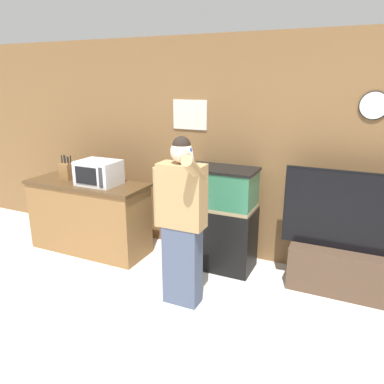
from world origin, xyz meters
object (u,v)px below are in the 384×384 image
(counter_island, at_px, (89,216))
(microwave, at_px, (99,173))
(tv_on_stand, at_px, (351,259))
(person_standing, at_px, (181,221))
(knife_block, at_px, (66,171))
(aquarium_on_stand, at_px, (218,218))

(counter_island, xyz_separation_m, microwave, (0.21, -0.01, 0.59))
(tv_on_stand, relative_size, person_standing, 0.87)
(tv_on_stand, bearing_deg, microwave, -174.05)
(microwave, xyz_separation_m, knife_block, (-0.52, 0.01, -0.04))
(counter_island, relative_size, knife_block, 5.09)
(counter_island, bearing_deg, knife_block, -179.47)
(microwave, bearing_deg, knife_block, 178.81)
(tv_on_stand, bearing_deg, person_standing, -149.82)
(aquarium_on_stand, distance_m, person_standing, 0.89)
(counter_island, bearing_deg, aquarium_on_stand, 9.39)
(aquarium_on_stand, bearing_deg, tv_on_stand, 0.54)
(microwave, relative_size, person_standing, 0.29)
(counter_island, distance_m, microwave, 0.63)
(knife_block, height_order, tv_on_stand, tv_on_stand)
(knife_block, xyz_separation_m, person_standing, (1.90, -0.57, -0.15))
(microwave, distance_m, tv_on_stand, 2.95)
(knife_block, distance_m, tv_on_stand, 3.45)
(microwave, xyz_separation_m, aquarium_on_stand, (1.42, 0.28, -0.45))
(aquarium_on_stand, height_order, tv_on_stand, tv_on_stand)
(knife_block, relative_size, person_standing, 0.19)
(counter_island, xyz_separation_m, knife_block, (-0.31, -0.00, 0.56))
(tv_on_stand, bearing_deg, knife_block, -175.15)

